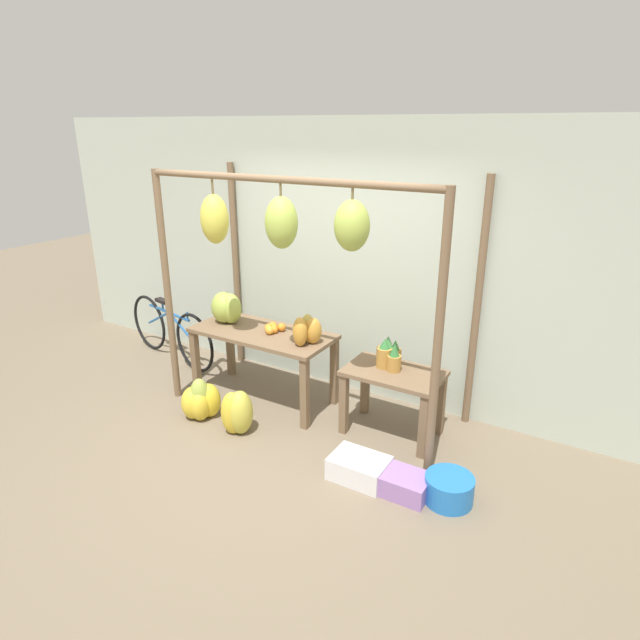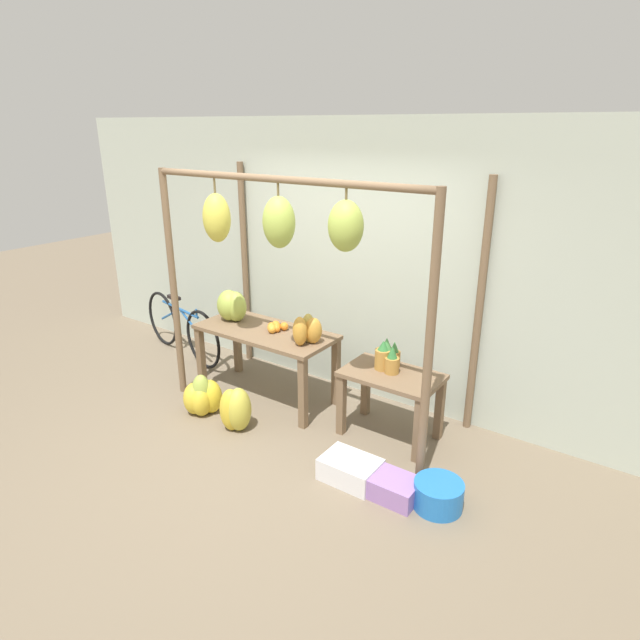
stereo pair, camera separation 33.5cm
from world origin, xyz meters
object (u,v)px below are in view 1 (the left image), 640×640
at_px(banana_pile_on_table, 227,308).
at_px(blue_bucket, 449,489).
at_px(banana_pile_ground_right, 238,413).
at_px(fruit_crate_purple, 403,484).
at_px(papaya_pile, 307,330).
at_px(pineapple_cluster, 389,355).
at_px(banana_pile_ground_left, 201,402).
at_px(fruit_crate_white, 359,468).
at_px(orange_pile, 273,328).
at_px(parked_bicycle, 171,331).

distance_m(banana_pile_on_table, blue_bucket, 2.85).
bearing_deg(banana_pile_on_table, blue_bucket, -13.29).
relative_size(banana_pile_ground_right, fruit_crate_purple, 1.04).
bearing_deg(fruit_crate_purple, papaya_pile, 152.59).
distance_m(pineapple_cluster, blue_bucket, 1.29).
bearing_deg(banana_pile_ground_left, banana_pile_on_table, 104.63).
xyz_separation_m(banana_pile_on_table, fruit_crate_white, (1.94, -0.72, -0.82)).
bearing_deg(fruit_crate_purple, banana_pile_ground_right, 178.53).
height_order(banana_pile_on_table, banana_pile_ground_left, banana_pile_on_table).
distance_m(pineapple_cluster, papaya_pile, 0.80).
bearing_deg(banana_pile_ground_right, pineapple_cluster, 33.97).
bearing_deg(papaya_pile, fruit_crate_purple, -27.41).
height_order(orange_pile, pineapple_cluster, pineapple_cluster).
xyz_separation_m(fruit_crate_white, parked_bicycle, (-3.04, 0.93, 0.27)).
bearing_deg(pineapple_cluster, papaya_pile, -169.25).
height_order(fruit_crate_white, parked_bicycle, parked_bicycle).
height_order(banana_pile_ground_left, fruit_crate_white, banana_pile_ground_left).
relative_size(banana_pile_on_table, fruit_crate_white, 0.92).
height_order(banana_pile_on_table, blue_bucket, banana_pile_on_table).
relative_size(blue_bucket, papaya_pile, 1.12).
height_order(banana_pile_on_table, pineapple_cluster, banana_pile_on_table).
relative_size(fruit_crate_white, blue_bucket, 1.24).
distance_m(orange_pile, fruit_crate_white, 1.71).
bearing_deg(banana_pile_on_table, papaya_pile, -2.78).
xyz_separation_m(banana_pile_ground_left, blue_bucket, (2.48, 0.03, -0.07)).
bearing_deg(papaya_pile, banana_pile_on_table, 177.22).
xyz_separation_m(banana_pile_ground_left, fruit_crate_white, (1.77, -0.06, -0.08)).
relative_size(pineapple_cluster, fruit_crate_purple, 0.71).
relative_size(banana_pile_on_table, blue_bucket, 1.14).
relative_size(banana_pile_on_table, parked_bicycle, 0.26).
height_order(banana_pile_on_table, orange_pile, banana_pile_on_table).
bearing_deg(blue_bucket, banana_pile_ground_right, -178.57).
relative_size(orange_pile, pineapple_cluster, 0.73).
bearing_deg(orange_pile, papaya_pile, -8.96).
bearing_deg(blue_bucket, papaya_pile, 160.50).
bearing_deg(banana_pile_ground_left, fruit_crate_purple, -1.56).
relative_size(pineapple_cluster, fruit_crate_white, 0.64).
relative_size(banana_pile_on_table, fruit_crate_purple, 1.02).
bearing_deg(papaya_pile, pineapple_cluster, 10.75).
bearing_deg(banana_pile_ground_left, orange_pile, 59.79).
bearing_deg(fruit_crate_white, parked_bicycle, 162.91).
bearing_deg(blue_bucket, orange_pile, 162.71).
height_order(pineapple_cluster, parked_bicycle, pineapple_cluster).
distance_m(pineapple_cluster, fruit_crate_white, 1.06).
height_order(banana_pile_on_table, banana_pile_ground_right, banana_pile_on_table).
bearing_deg(parked_bicycle, blue_bucket, -12.57).
distance_m(orange_pile, pineapple_cluster, 1.24).
bearing_deg(fruit_crate_purple, orange_pile, 156.99).
distance_m(orange_pile, parked_bicycle, 1.73).
relative_size(banana_pile_ground_right, fruit_crate_white, 0.93).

